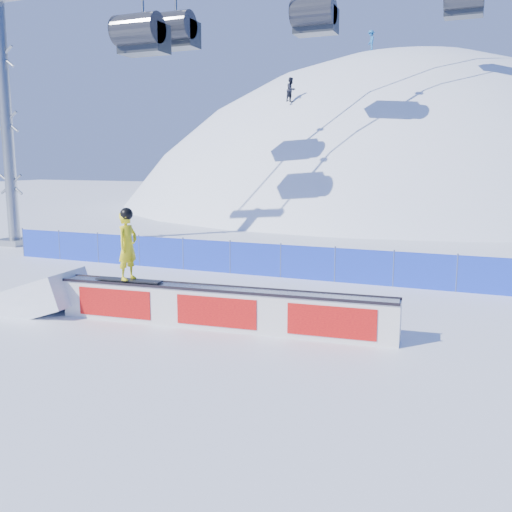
% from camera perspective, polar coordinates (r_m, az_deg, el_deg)
% --- Properties ---
extents(ground, '(160.00, 160.00, 0.00)m').
position_cam_1_polar(ground, '(17.01, -5.90, -4.75)').
color(ground, white).
rests_on(ground, ground).
extents(snow_hill, '(64.00, 64.00, 64.00)m').
position_cam_1_polar(snow_hill, '(61.21, 13.69, -11.92)').
color(snow_hill, white).
rests_on(snow_hill, ground).
extents(safety_fence, '(22.05, 0.05, 1.30)m').
position_cam_1_polar(safety_fence, '(20.86, -0.10, -0.32)').
color(safety_fence, '#1835BD').
rests_on(safety_fence, ground).
extents(rail_box, '(8.84, 1.32, 1.06)m').
position_cam_1_polar(rail_box, '(14.41, -3.59, -5.22)').
color(rail_box, silver).
rests_on(rail_box, ground).
extents(snow_ramp, '(2.78, 1.86, 1.66)m').
position_cam_1_polar(snow_ramp, '(17.27, -20.96, -5.13)').
color(snow_ramp, white).
rests_on(snow_ramp, ground).
extents(snowboarder, '(1.86, 0.68, 1.93)m').
position_cam_1_polar(snowboarder, '(15.22, -12.72, 1.07)').
color(snowboarder, black).
rests_on(snowboarder, rail_box).
extents(distant_skiers, '(17.13, 13.20, 6.90)m').
position_cam_1_polar(distant_skiers, '(45.47, 15.73, 17.94)').
color(distant_skiers, black).
rests_on(distant_skiers, ground).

